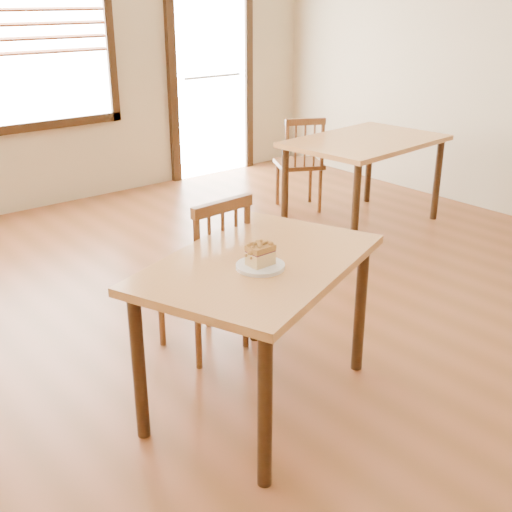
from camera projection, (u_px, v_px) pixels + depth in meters
The scene contains 10 objects.
ground at pixel (314, 422), 3.01m from camera, with size 8.00×8.00×0.00m, color brown.
room_shell at pixel (331, 4), 2.32m from camera, with size 8.00×8.00×8.00m.
window_right at pixel (14, 1), 5.34m from camera, with size 1.76×0.10×1.96m.
entry_door at pixel (211, 62), 6.75m from camera, with size 1.08×0.06×2.29m.
cafe_table_main at pixel (259, 280), 2.94m from camera, with size 1.35×1.13×0.75m.
cafe_chair_main at pixel (206, 273), 3.47m from camera, with size 0.44×0.44×0.92m.
cafe_table_second at pixel (365, 149), 5.34m from camera, with size 1.38×0.98×0.75m.
cafe_chair_second at pixel (300, 163), 5.81m from camera, with size 0.53×0.53×0.88m.
plate at pixel (260, 266), 2.81m from camera, with size 0.22×0.22×0.02m.
cake_slice at pixel (261, 253), 2.79m from camera, with size 0.12×0.08×0.11m.
Camera 1 is at (-1.79, -1.75, 1.87)m, focal length 45.00 mm.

